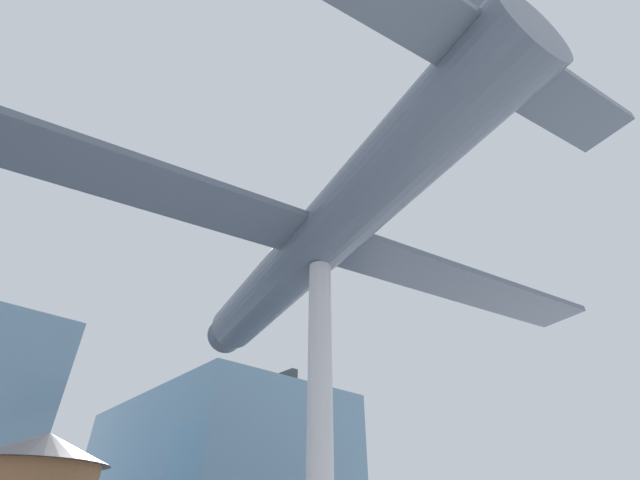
# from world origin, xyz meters

# --- Properties ---
(support_pylon_central) EXTENTS (0.54, 0.54, 7.43)m
(support_pylon_central) POSITION_xyz_m (0.00, 0.00, 3.71)
(support_pylon_central) COLOR #B7B7BC
(support_pylon_central) RESTS_ON ground_plane
(suspended_airplane) EXTENTS (19.97, 14.83, 3.02)m
(suspended_airplane) POSITION_xyz_m (0.03, 0.11, 8.26)
(suspended_airplane) COLOR #4C5666
(suspended_airplane) RESTS_ON support_pylon_central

